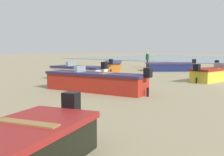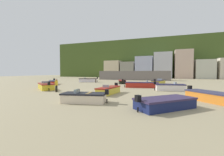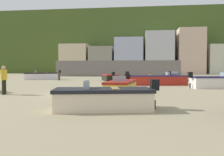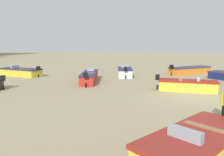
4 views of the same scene
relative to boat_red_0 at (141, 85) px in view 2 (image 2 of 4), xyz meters
The scene contains 22 objects.
ground_plane 9.30m from the boat_red_0, 119.68° to the right, with size 160.00×160.00×0.00m, color #9B8E6B.
headland_hill 58.68m from the boat_red_0, 94.54° to the left, with size 90.00×32.00×17.20m, color #415623.
harbor_pier 22.70m from the boat_red_0, 104.79° to the left, with size 21.88×2.40×2.79m, color slate.
townhouse_far_left 43.29m from the boat_red_0, 114.93° to the left, with size 6.81×6.44×7.39m, color beige.
townhouse_left 40.26m from the boat_red_0, 106.45° to the left, with size 5.81×5.16×6.74m, color gray.
townhouse_centre_left 38.94m from the boat_red_0, 96.72° to the left, with size 6.88×5.09×8.80m, color #ACB4D0.
townhouse_centre 39.32m from the boat_red_0, 85.96° to the left, with size 6.72×6.04×10.18m, color silver.
townhouse_centre_right 40.08m from the boat_red_0, 75.28° to the left, with size 6.07×5.09×10.80m, color beige.
townhouse_right 42.59m from the boat_red_0, 66.36° to the left, with size 6.29×5.99×6.92m, color beige.
boat_red_0 is the anchor object (origin of this frame).
boat_yellow_1 8.30m from the boat_red_0, 107.13° to the right, with size 1.61×4.27×1.12m.
boat_cream_2 13.08m from the boat_red_0, 101.86° to the right, with size 3.85×2.19×1.08m.
boat_yellow_3 14.09m from the boat_red_0, 150.90° to the right, with size 4.20×3.71×1.18m.
boat_black_4 8.59m from the boat_red_0, 126.28° to the left, with size 2.52×3.79×1.05m.
boat_white_5 4.83m from the boat_red_0, 32.64° to the right, with size 3.96×2.01×1.20m.
boat_orange_6 12.02m from the boat_red_0, 52.43° to the right, with size 4.41×5.01×1.15m.
boat_white_7 16.54m from the boat_red_0, 148.79° to the left, with size 4.51×2.93×1.20m.
boat_navy_8 13.21m from the boat_red_0, 75.08° to the right, with size 4.14×4.10×1.05m.
boat_yellow_9 8.54m from the boat_red_0, 74.55° to the left, with size 2.73×5.06×1.13m.
boat_red_10 17.33m from the boat_red_0, behind, with size 3.07×3.77×1.10m.
mooring_post_near_water 13.22m from the boat_red_0, 148.52° to the left, with size 0.23×0.23×0.97m, color #3F3625.
beach_walker_foreground 12.46m from the boat_red_0, 136.45° to the right, with size 0.37×0.54×1.62m.
Camera 2 is at (7.94, -14.98, 2.43)m, focal length 23.51 mm.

